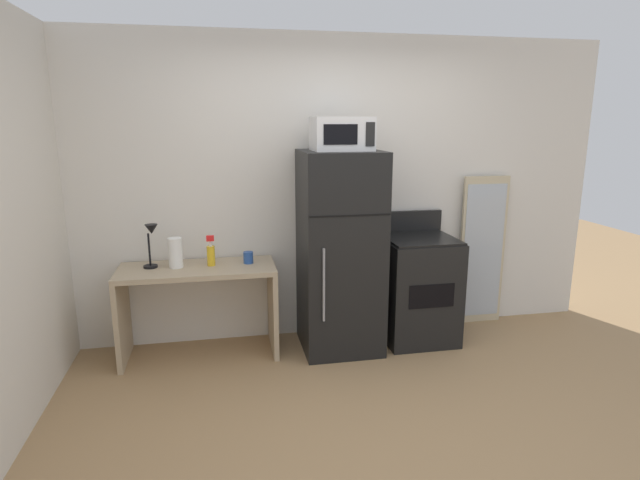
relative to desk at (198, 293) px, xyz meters
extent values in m
plane|color=#9E7A51|center=(1.14, -1.37, -0.53)|extent=(12.00, 12.00, 0.00)
cube|color=silver|center=(1.14, 0.33, 0.77)|extent=(5.00, 0.10, 2.60)
cube|color=tan|center=(0.00, 0.00, 0.20)|extent=(1.24, 0.53, 0.04)
cube|color=tan|center=(-0.60, 0.00, -0.17)|extent=(0.04, 0.53, 0.71)
cube|color=tan|center=(0.60, 0.00, -0.17)|extent=(0.04, 0.53, 0.71)
cylinder|color=black|center=(-0.36, 0.06, 0.23)|extent=(0.11, 0.11, 0.02)
cylinder|color=black|center=(-0.36, 0.06, 0.37)|extent=(0.02, 0.02, 0.26)
cone|color=black|center=(-0.33, 0.04, 0.54)|extent=(0.10, 0.10, 0.08)
cylinder|color=#264C99|center=(0.41, 0.04, 0.27)|extent=(0.08, 0.08, 0.09)
cylinder|color=white|center=(-0.16, 0.02, 0.34)|extent=(0.11, 0.11, 0.24)
cylinder|color=yellow|center=(0.11, 0.03, 0.30)|extent=(0.06, 0.06, 0.16)
cylinder|color=white|center=(0.11, 0.03, 0.40)|extent=(0.02, 0.02, 0.04)
cube|color=red|center=(0.11, 0.02, 0.45)|extent=(0.06, 0.03, 0.04)
cube|color=black|center=(1.16, -0.06, 0.30)|extent=(0.64, 0.64, 1.66)
cube|color=black|center=(1.16, -0.38, 0.67)|extent=(0.63, 0.00, 0.01)
cylinder|color=gray|center=(0.96, -0.40, 0.13)|extent=(0.02, 0.02, 0.58)
cube|color=silver|center=(1.16, -0.08, 1.26)|extent=(0.46, 0.34, 0.26)
cube|color=black|center=(1.11, -0.25, 1.26)|extent=(0.26, 0.01, 0.15)
cube|color=black|center=(1.34, -0.25, 1.26)|extent=(0.07, 0.01, 0.18)
cube|color=black|center=(1.87, -0.04, -0.08)|extent=(0.61, 0.60, 0.90)
cube|color=black|center=(1.87, -0.04, 0.38)|extent=(0.58, 0.58, 0.02)
cube|color=black|center=(1.87, 0.24, 0.48)|extent=(0.61, 0.04, 0.18)
cube|color=black|center=(1.87, -0.34, -0.03)|extent=(0.39, 0.01, 0.20)
cube|color=#C6B793|center=(2.60, 0.22, 0.17)|extent=(0.44, 0.03, 1.40)
cube|color=#B2BCC6|center=(2.60, 0.21, 0.17)|extent=(0.39, 0.00, 1.26)
camera|label=1|loc=(0.21, -4.06, 1.36)|focal=28.84mm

